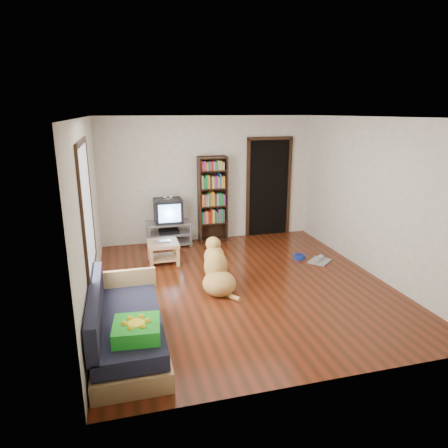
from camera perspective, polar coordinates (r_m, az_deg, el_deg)
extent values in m
plane|color=#5F2110|center=(6.50, 2.78, -8.58)|extent=(5.00, 5.00, 0.00)
plane|color=white|center=(5.92, 3.13, 15.00)|extent=(5.00, 5.00, 0.00)
plane|color=silver|center=(8.45, -2.24, 6.38)|extent=(4.50, 0.00, 4.50)
plane|color=silver|center=(3.88, 14.29, -5.55)|extent=(4.50, 0.00, 4.50)
plane|color=silver|center=(5.82, -18.68, 1.23)|extent=(0.00, 5.00, 5.00)
plane|color=silver|center=(7.08, 20.59, 3.55)|extent=(0.00, 5.00, 5.00)
cube|color=green|center=(4.37, -12.37, -14.53)|extent=(0.52, 0.52, 0.16)
imported|color=silver|center=(7.29, -8.73, -2.54)|extent=(0.30, 0.19, 0.02)
cylinder|color=navy|center=(7.68, 10.69, -4.61)|extent=(0.22, 0.22, 0.08)
cube|color=gray|center=(7.61, 13.54, -5.17)|extent=(0.51, 0.50, 0.03)
cube|color=white|center=(5.29, -19.01, 2.03)|extent=(0.02, 1.30, 1.60)
cube|color=black|center=(5.16, -19.77, 10.90)|extent=(0.03, 1.42, 0.06)
cube|color=black|center=(5.53, -18.20, -6.25)|extent=(0.03, 1.42, 0.06)
cube|color=black|center=(4.61, -19.47, 0.04)|extent=(0.03, 0.06, 1.70)
cube|color=black|center=(5.97, -18.55, 3.57)|extent=(0.03, 0.06, 1.70)
cube|color=black|center=(8.87, 6.37, 5.10)|extent=(0.90, 0.02, 2.10)
cube|color=black|center=(8.69, 3.44, 4.96)|extent=(0.07, 0.05, 2.14)
cube|color=black|center=(9.04, 9.26, 5.19)|extent=(0.07, 0.05, 2.14)
cube|color=black|center=(8.72, 6.63, 12.07)|extent=(1.03, 0.05, 0.07)
cube|color=#99999E|center=(8.24, -7.92, 0.15)|extent=(0.90, 0.45, 0.04)
cube|color=#99999E|center=(8.30, -7.86, -1.38)|extent=(0.86, 0.42, 0.03)
cube|color=#99999E|center=(8.36, -7.81, -2.62)|extent=(0.90, 0.45, 0.04)
cylinder|color=#99999E|center=(8.08, -10.64, -2.00)|extent=(0.04, 0.04, 0.50)
cylinder|color=#99999E|center=(8.17, -4.76, -1.57)|extent=(0.04, 0.04, 0.50)
cylinder|color=#99999E|center=(8.46, -10.85, -1.20)|extent=(0.04, 0.04, 0.50)
cylinder|color=#99999E|center=(8.55, -5.24, -0.79)|extent=(0.04, 0.04, 0.50)
cube|color=black|center=(8.29, -7.87, -1.05)|extent=(0.40, 0.30, 0.07)
cube|color=black|center=(8.17, -7.99, 1.91)|extent=(0.55, 0.48, 0.48)
cube|color=black|center=(8.36, -8.16, 2.22)|extent=(0.40, 0.14, 0.36)
cube|color=#8CBFF2|center=(7.94, -7.77, 1.50)|extent=(0.44, 0.02, 0.36)
cube|color=silver|center=(8.07, -8.01, 3.55)|extent=(0.20, 0.07, 0.02)
sphere|color=silver|center=(8.05, -8.45, 3.83)|extent=(0.09, 0.09, 0.09)
sphere|color=silver|center=(8.07, -7.60, 3.89)|extent=(0.09, 0.09, 0.09)
cube|color=black|center=(8.32, -3.55, 3.41)|extent=(0.03, 0.30, 1.80)
cube|color=black|center=(8.45, 0.24, 3.63)|extent=(0.03, 0.30, 1.80)
cube|color=black|center=(8.52, -1.86, 3.72)|extent=(0.60, 0.02, 1.80)
cube|color=black|center=(8.61, -1.60, -2.14)|extent=(0.56, 0.28, 0.02)
cube|color=black|center=(8.50, -1.61, 0.23)|extent=(0.56, 0.28, 0.03)
cube|color=black|center=(8.41, -1.63, 2.66)|extent=(0.56, 0.28, 0.02)
cube|color=black|center=(8.33, -1.65, 5.14)|extent=(0.56, 0.28, 0.02)
cube|color=black|center=(8.27, -1.67, 7.66)|extent=(0.56, 0.28, 0.02)
cube|color=black|center=(8.24, -1.69, 9.45)|extent=(0.56, 0.28, 0.02)
cube|color=tan|center=(4.95, -13.33, -15.92)|extent=(0.80, 1.80, 0.22)
cube|color=#1E1E2D|center=(4.84, -13.50, -13.70)|extent=(0.74, 1.74, 0.18)
cube|color=#1E1E2D|center=(4.73, -17.90, -11.10)|extent=(0.12, 1.74, 0.40)
cube|color=tan|center=(5.54, -13.90, -7.86)|extent=(0.80, 0.06, 0.30)
cube|color=tan|center=(7.33, -8.74, -2.77)|extent=(0.55, 0.55, 0.06)
cube|color=tan|center=(7.42, -8.65, -4.75)|extent=(0.45, 0.45, 0.03)
cube|color=tan|center=(7.15, -10.34, -5.01)|extent=(0.06, 0.06, 0.34)
cube|color=tan|center=(7.20, -6.60, -4.72)|extent=(0.06, 0.06, 0.34)
cube|color=tan|center=(7.59, -10.64, -3.79)|extent=(0.06, 0.06, 0.34)
cube|color=tan|center=(7.64, -7.12, -3.52)|extent=(0.06, 0.06, 0.34)
ellipsoid|color=gold|center=(6.13, -0.68, -8.49)|extent=(0.52, 0.56, 0.38)
ellipsoid|color=#C1884A|center=(6.23, -1.18, -6.02)|extent=(0.37, 0.41, 0.50)
ellipsoid|color=#DAA353|center=(6.28, -1.42, -4.66)|extent=(0.33, 0.30, 0.36)
ellipsoid|color=gold|center=(6.27, -1.57, -2.83)|extent=(0.24, 0.26, 0.22)
ellipsoid|color=#B38D45|center=(6.39, -1.83, -2.71)|extent=(0.10, 0.20, 0.09)
sphere|color=black|center=(6.47, -2.03, -2.47)|extent=(0.04, 0.04, 0.04)
ellipsoid|color=tan|center=(6.22, -2.24, -3.10)|extent=(0.06, 0.08, 0.15)
ellipsoid|color=#C67F4C|center=(6.26, -0.71, -2.97)|extent=(0.06, 0.08, 0.15)
cylinder|color=#BE7D49|center=(6.46, -2.31, -6.78)|extent=(0.08, 0.12, 0.41)
cylinder|color=tan|center=(6.49, -0.94, -6.64)|extent=(0.08, 0.12, 0.41)
sphere|color=#BB7848|center=(6.57, -2.39, -8.06)|extent=(0.11, 0.11, 0.11)
sphere|color=#B59945|center=(6.61, -1.05, -7.92)|extent=(0.11, 0.11, 0.11)
cylinder|color=tan|center=(6.02, 1.01, -10.30)|extent=(0.24, 0.34, 0.08)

